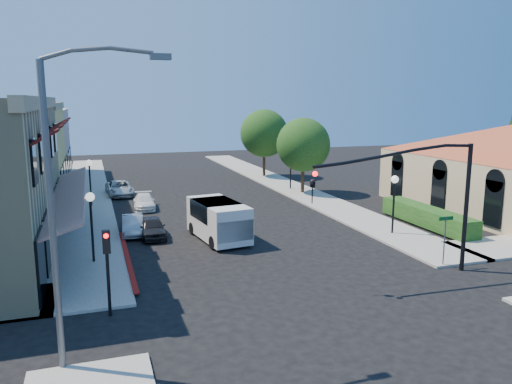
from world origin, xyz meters
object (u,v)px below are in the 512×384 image
object	(u,v)px
street_name_sign	(445,233)
street_tree_b	(264,133)
lamppost_left_far	(90,171)
lamppost_right_far	(291,159)
parked_car_a	(152,227)
parked_car_b	(133,225)
lamppost_left_near	(91,209)
lamppost_right_near	(394,190)
street_tree_a	(303,145)
signal_mast_arm	(429,188)
cobra_streetlight	(63,196)
secondary_signal	(107,257)
white_van	(219,218)
parked_car_d	(120,188)
parked_car_c	(144,202)

from	to	relation	value
street_name_sign	street_tree_b	bearing A→B (deg)	87.50
lamppost_left_far	lamppost_right_far	xyz separation A→B (m)	(17.00, 2.00, 0.00)
parked_car_a	parked_car_b	distance (m)	1.43
lamppost_left_near	lamppost_right_near	size ratio (longest dim) A/B	1.00
street_tree_a	street_name_sign	xyz separation A→B (m)	(-1.30, -19.80, -2.50)
signal_mast_arm	lamppost_right_far	distance (m)	22.70
street_tree_a	cobra_streetlight	distance (m)	29.99
secondary_signal	white_van	bearing A→B (deg)	54.06
street_name_sign	lamppost_right_near	world-z (taller)	lamppost_right_near
cobra_streetlight	parked_car_d	size ratio (longest dim) A/B	2.09
secondary_signal	lamppost_right_far	distance (m)	27.98
parked_car_a	parked_car_d	world-z (taller)	parked_car_d
lamppost_left_near	parked_car_d	world-z (taller)	lamppost_left_near
cobra_streetlight	lamppost_left_near	xyz separation A→B (m)	(0.65, 10.00, -2.53)
secondary_signal	street_name_sign	xyz separation A→B (m)	(15.50, 0.79, -0.62)
secondary_signal	cobra_streetlight	bearing A→B (deg)	-108.63
street_tree_a	parked_car_d	bearing A→B (deg)	165.07
secondary_signal	lamppost_right_far	world-z (taller)	lamppost_right_far
signal_mast_arm	lamppost_right_near	size ratio (longest dim) A/B	2.24
street_name_sign	lamppost_right_near	xyz separation A→B (m)	(1.00, 5.80, 1.04)
lamppost_right_near	parked_car_c	world-z (taller)	lamppost_right_near
signal_mast_arm	parked_car_d	world-z (taller)	signal_mast_arm
lamppost_left_near	parked_car_b	bearing A→B (deg)	65.30
lamppost_right_near	lamppost_right_far	world-z (taller)	same
cobra_streetlight	street_name_sign	size ratio (longest dim) A/B	3.72
parked_car_a	parked_car_b	size ratio (longest dim) A/B	1.01
cobra_streetlight	lamppost_right_near	size ratio (longest dim) A/B	2.61
street_tree_a	parked_car_c	bearing A→B (deg)	-171.63
street_tree_a	parked_car_b	world-z (taller)	street_tree_a
lamppost_right_near	cobra_streetlight	bearing A→B (deg)	-150.46
signal_mast_arm	lamppost_right_far	world-z (taller)	signal_mast_arm
secondary_signal	cobra_streetlight	size ratio (longest dim) A/B	0.36
secondary_signal	lamppost_right_near	distance (m)	17.77
lamppost_right_far	parked_car_c	world-z (taller)	lamppost_right_far
street_tree_a	lamppost_right_far	xyz separation A→B (m)	(-0.30, 2.00, -1.46)
lamppost_left_far	lamppost_right_near	distance (m)	22.02
signal_mast_arm	parked_car_d	bearing A→B (deg)	116.20
street_tree_a	white_van	size ratio (longest dim) A/B	1.24
lamppost_right_near	parked_car_a	bearing A→B (deg)	163.69
signal_mast_arm	lamppost_left_far	distance (m)	25.07
lamppost_left_near	parked_car_c	world-z (taller)	lamppost_left_near
street_tree_b	signal_mast_arm	size ratio (longest dim) A/B	0.88
lamppost_left_far	lamppost_right_near	size ratio (longest dim) A/B	1.00
white_van	parked_car_c	world-z (taller)	white_van
signal_mast_arm	white_van	world-z (taller)	signal_mast_arm
street_tree_b	parked_car_c	xyz separation A→B (m)	(-13.60, -12.00, -4.01)
street_tree_a	white_van	world-z (taller)	street_tree_a
street_tree_b	lamppost_left_far	world-z (taller)	street_tree_b
lamppost_left_far	street_tree_b	bearing A→B (deg)	30.03
street_name_sign	lamppost_left_far	world-z (taller)	lamppost_left_far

